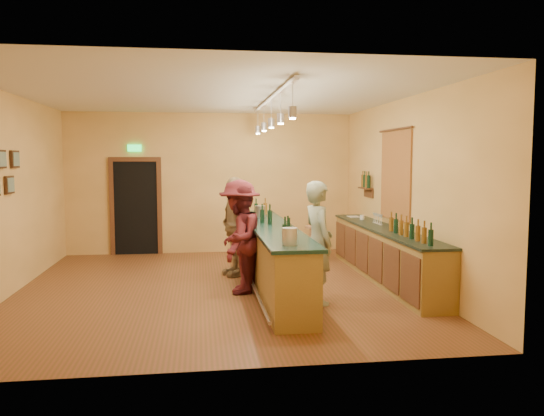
{
  "coord_description": "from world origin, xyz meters",
  "views": [
    {
      "loc": [
        -0.29,
        -8.76,
        2.14
      ],
      "look_at": [
        0.95,
        0.2,
        1.32
      ],
      "focal_mm": 35.0,
      "sensor_mm": 36.0,
      "label": 1
    }
  ],
  "objects": [
    {
      "name": "customer_a",
      "position": [
        0.37,
        -0.34,
        0.87
      ],
      "size": [
        0.92,
        1.03,
        1.74
      ],
      "primitive_type": "imported",
      "rotation": [
        0.0,
        0.0,
        -1.95
      ],
      "color": "#59191E",
      "rests_on": "floor"
    },
    {
      "name": "wall_right",
      "position": [
        3.25,
        0.0,
        1.6
      ],
      "size": [
        0.02,
        7.0,
        3.2
      ],
      "primitive_type": "cube",
      "color": "#BA8F46",
      "rests_on": "floor"
    },
    {
      "name": "bartender",
      "position": [
        1.47,
        -1.13,
        0.92
      ],
      "size": [
        0.54,
        0.73,
        1.83
      ],
      "primitive_type": "imported",
      "rotation": [
        0.0,
        0.0,
        1.74
      ],
      "color": "gray",
      "rests_on": "floor"
    },
    {
      "name": "back_counter",
      "position": [
        2.97,
        0.18,
        0.49
      ],
      "size": [
        0.6,
        4.55,
        1.27
      ],
      "color": "brown",
      "rests_on": "floor"
    },
    {
      "name": "wall_left",
      "position": [
        -3.25,
        0.0,
        1.6
      ],
      "size": [
        0.02,
        7.0,
        3.2
      ],
      "primitive_type": "cube",
      "color": "#BA8F46",
      "rests_on": "floor"
    },
    {
      "name": "ceiling",
      "position": [
        0.0,
        0.0,
        3.2
      ],
      "size": [
        6.5,
        7.0,
        0.02
      ],
      "primitive_type": "cube",
      "color": "silver",
      "rests_on": "wall_back"
    },
    {
      "name": "doorway",
      "position": [
        -1.7,
        3.47,
        1.13
      ],
      "size": [
        1.15,
        0.09,
        2.48
      ],
      "color": "black",
      "rests_on": "wall_back"
    },
    {
      "name": "tasting_bar",
      "position": [
        0.91,
        -0.0,
        0.61
      ],
      "size": [
        0.74,
        5.1,
        1.38
      ],
      "color": "brown",
      "rests_on": "floor"
    },
    {
      "name": "wall_front",
      "position": [
        0.0,
        -3.5,
        1.6
      ],
      "size": [
        6.5,
        0.02,
        3.2
      ],
      "primitive_type": "cube",
      "color": "#BA8F46",
      "rests_on": "floor"
    },
    {
      "name": "bottle_shelf",
      "position": [
        3.17,
        1.9,
        1.67
      ],
      "size": [
        0.17,
        0.55,
        0.54
      ],
      "color": "#452114",
      "rests_on": "wall_right"
    },
    {
      "name": "tapestry",
      "position": [
        3.23,
        0.4,
        1.85
      ],
      "size": [
        0.03,
        1.4,
        1.6
      ],
      "primitive_type": "cube",
      "color": "maroon",
      "rests_on": "wall_right"
    },
    {
      "name": "wall_back",
      "position": [
        0.0,
        3.5,
        1.6
      ],
      "size": [
        6.5,
        0.02,
        3.2
      ],
      "primitive_type": "cube",
      "color": "#BA8F46",
      "rests_on": "floor"
    },
    {
      "name": "bar_stool",
      "position": [
        2.12,
        2.14,
        0.6
      ],
      "size": [
        0.36,
        0.36,
        0.74
      ],
      "rotation": [
        0.0,
        0.0,
        -0.34
      ],
      "color": "#956943",
      "rests_on": "floor"
    },
    {
      "name": "customer_c",
      "position": [
        0.37,
        -0.21,
        0.91
      ],
      "size": [
        0.99,
        1.32,
        1.82
      ],
      "primitive_type": "imported",
      "rotation": [
        0.0,
        0.0,
        -1.87
      ],
      "color": "#59191E",
      "rests_on": "floor"
    },
    {
      "name": "floor",
      "position": [
        0.0,
        0.0,
        0.0
      ],
      "size": [
        7.0,
        7.0,
        0.0
      ],
      "primitive_type": "plane",
      "color": "brown",
      "rests_on": "ground"
    },
    {
      "name": "pendant_track",
      "position": [
        0.92,
        -0.0,
        2.98
      ],
      "size": [
        0.11,
        4.6,
        0.5
      ],
      "color": "silver",
      "rests_on": "ceiling"
    },
    {
      "name": "customer_b",
      "position": [
        0.37,
        0.94,
        0.91
      ],
      "size": [
        0.74,
        1.16,
        1.83
      ],
      "primitive_type": "imported",
      "rotation": [
        0.0,
        0.0,
        -1.27
      ],
      "color": "#997A51",
      "rests_on": "floor"
    }
  ]
}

